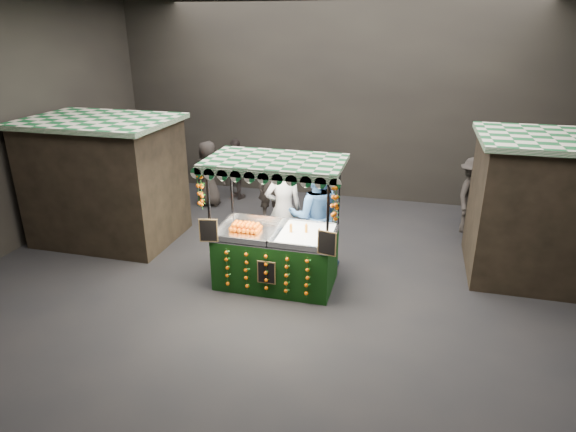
# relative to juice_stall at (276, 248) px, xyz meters

# --- Properties ---
(ground) EXTENTS (12.00, 12.00, 0.00)m
(ground) POSITION_rel_juice_stall_xyz_m (0.35, 0.11, -0.71)
(ground) COLOR black
(ground) RESTS_ON ground
(market_hall) EXTENTS (12.10, 10.10, 5.05)m
(market_hall) POSITION_rel_juice_stall_xyz_m (0.35, 0.11, 2.67)
(market_hall) COLOR black
(market_hall) RESTS_ON ground
(neighbour_stall_left) EXTENTS (3.00, 2.20, 2.60)m
(neighbour_stall_left) POSITION_rel_juice_stall_xyz_m (-4.05, 1.11, 0.60)
(neighbour_stall_left) COLOR black
(neighbour_stall_left) RESTS_ON ground
(neighbour_stall_right) EXTENTS (3.00, 2.20, 2.60)m
(neighbour_stall_right) POSITION_rel_juice_stall_xyz_m (4.75, 1.61, 0.60)
(neighbour_stall_right) COLOR black
(neighbour_stall_right) RESTS_ON ground
(juice_stall) EXTENTS (2.38, 1.40, 2.31)m
(juice_stall) POSITION_rel_juice_stall_xyz_m (0.00, 0.00, 0.00)
(juice_stall) COLOR black
(juice_stall) RESTS_ON ground
(vendor_grey) EXTENTS (0.85, 0.70, 1.99)m
(vendor_grey) POSITION_rel_juice_stall_xyz_m (-0.19, 1.17, 0.28)
(vendor_grey) COLOR gray
(vendor_grey) RESTS_ON ground
(vendor_blue) EXTENTS (1.17, 1.02, 2.06)m
(vendor_blue) POSITION_rel_juice_stall_xyz_m (0.50, 0.88, 0.32)
(vendor_blue) COLOR navy
(vendor_blue) RESTS_ON ground
(shopper_0) EXTENTS (0.71, 0.58, 1.67)m
(shopper_0) POSITION_rel_juice_stall_xyz_m (-0.98, 2.98, 0.12)
(shopper_0) COLOR #2E2825
(shopper_0) RESTS_ON ground
(shopper_1) EXTENTS (0.85, 0.72, 1.53)m
(shopper_1) POSITION_rel_juice_stall_xyz_m (3.89, 3.24, 0.05)
(shopper_1) COLOR #2B2623
(shopper_1) RESTS_ON ground
(shopper_2) EXTENTS (1.02, 0.68, 1.61)m
(shopper_2) POSITION_rel_juice_stall_xyz_m (-2.29, 4.20, 0.09)
(shopper_2) COLOR black
(shopper_2) RESTS_ON ground
(shopper_3) EXTENTS (1.02, 1.28, 1.73)m
(shopper_3) POSITION_rel_juice_stall_xyz_m (3.51, 3.37, 0.15)
(shopper_3) COLOR #2A2622
(shopper_3) RESTS_ON ground
(shopper_4) EXTENTS (0.84, 0.57, 1.67)m
(shopper_4) POSITION_rel_juice_stall_xyz_m (-2.80, 3.55, 0.12)
(shopper_4) COLOR #282320
(shopper_4) RESTS_ON ground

